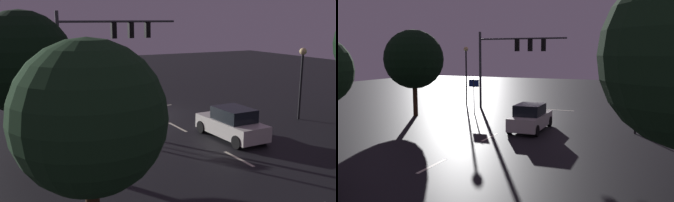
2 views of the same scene
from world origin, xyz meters
The scene contains 11 objects.
ground_plane centered at (0.00, 0.00, 0.00)m, with size 80.00×80.00×0.00m, color black.
traffic_signal_assembly centered at (2.95, -0.47, 4.86)m, with size 7.94×0.47×6.77m.
lane_dash_far centered at (0.00, 4.00, 0.00)m, with size 2.20×0.16×0.01m, color beige.
lane_dash_mid centered at (0.00, 10.00, 0.00)m, with size 2.20×0.16×0.01m, color beige.
stop_bar centered at (0.00, -1.66, 0.00)m, with size 5.00×0.16×0.01m, color beige.
car_approaching centered at (-1.56, 7.23, 0.80)m, with size 2.01×4.41×1.70m.
street_lamp_left_kerb centered at (-7.82, 5.78, 3.22)m, with size 0.44×0.44×4.54m.
street_lamp_right_kerb centered at (7.69, -1.28, 3.81)m, with size 0.44×0.44×5.51m.
route_sign centered at (5.10, 2.19, 2.00)m, with size 0.90×0.12×2.78m.
tree_right_near centered at (8.14, 14.70, 3.94)m, with size 3.90×3.90×5.90m.
tree_right_far centered at (8.59, 5.45, 4.42)m, with size 4.57×4.57×6.72m.
Camera 1 is at (10.58, 23.87, 6.32)m, focal length 42.11 mm.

